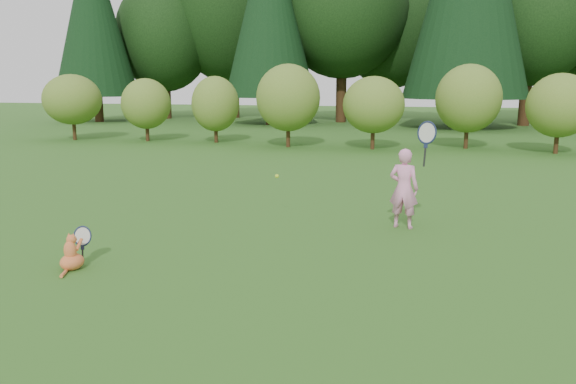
% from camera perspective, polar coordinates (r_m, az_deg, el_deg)
% --- Properties ---
extents(ground, '(100.00, 100.00, 0.00)m').
position_cam_1_polar(ground, '(7.47, -3.09, -6.33)').
color(ground, '#285517').
rests_on(ground, ground).
extents(shrub_row, '(28.00, 3.00, 2.80)m').
position_cam_1_polar(shrub_row, '(19.92, 8.65, 8.47)').
color(shrub_row, '#587C26').
rests_on(shrub_row, ground).
extents(child, '(0.72, 0.45, 1.87)m').
position_cam_1_polar(child, '(8.84, 11.76, 0.54)').
color(child, pink).
rests_on(child, ground).
extents(cat, '(0.32, 0.63, 0.60)m').
position_cam_1_polar(cat, '(7.31, -21.11, -5.58)').
color(cat, '#D05D28').
rests_on(cat, ground).
extents(tennis_ball, '(0.07, 0.07, 0.07)m').
position_cam_1_polar(tennis_ball, '(9.25, -1.13, 1.62)').
color(tennis_ball, '#BCD118').
rests_on(tennis_ball, ground).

